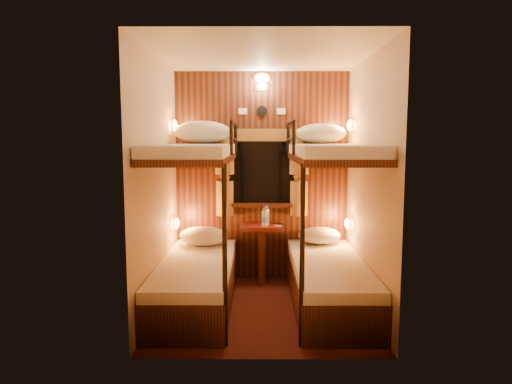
{
  "coord_description": "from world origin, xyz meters",
  "views": [
    {
      "loc": [
        -0.04,
        -4.28,
        1.63
      ],
      "look_at": [
        -0.06,
        0.15,
        1.12
      ],
      "focal_mm": 32.0,
      "sensor_mm": 36.0,
      "label": 1
    }
  ],
  "objects_px": {
    "bottle_left": "(266,217)",
    "bottle_right": "(264,219)",
    "bunk_right": "(329,250)",
    "bunk_left": "(196,250)",
    "table": "(262,246)"
  },
  "relations": [
    {
      "from": "bunk_left",
      "to": "bottle_right",
      "type": "height_order",
      "value": "bunk_left"
    },
    {
      "from": "bottle_right",
      "to": "bunk_left",
      "type": "bearing_deg",
      "value": -133.41
    },
    {
      "from": "bunk_left",
      "to": "table",
      "type": "bearing_deg",
      "value": 50.33
    },
    {
      "from": "bunk_left",
      "to": "bunk_right",
      "type": "height_order",
      "value": "same"
    },
    {
      "from": "bunk_right",
      "to": "table",
      "type": "relative_size",
      "value": 2.9
    },
    {
      "from": "bunk_right",
      "to": "bunk_left",
      "type": "bearing_deg",
      "value": 180.0
    },
    {
      "from": "bottle_left",
      "to": "bottle_right",
      "type": "relative_size",
      "value": 1.1
    },
    {
      "from": "bottle_left",
      "to": "bunk_left",
      "type": "bearing_deg",
      "value": -133.07
    },
    {
      "from": "bunk_left",
      "to": "bunk_right",
      "type": "relative_size",
      "value": 1.0
    },
    {
      "from": "bottle_left",
      "to": "bunk_right",
      "type": "bearing_deg",
      "value": -51.28
    },
    {
      "from": "table",
      "to": "bottle_left",
      "type": "distance_m",
      "value": 0.34
    },
    {
      "from": "table",
      "to": "bottle_left",
      "type": "height_order",
      "value": "bottle_left"
    },
    {
      "from": "bunk_left",
      "to": "bottle_right",
      "type": "xyz_separation_m",
      "value": [
        0.68,
        0.71,
        0.18
      ]
    },
    {
      "from": "bunk_right",
      "to": "bottle_right",
      "type": "relative_size",
      "value": 8.96
    },
    {
      "from": "bottle_left",
      "to": "bottle_right",
      "type": "bearing_deg",
      "value": -124.42
    }
  ]
}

